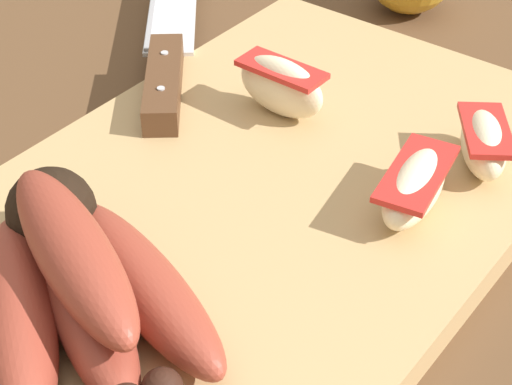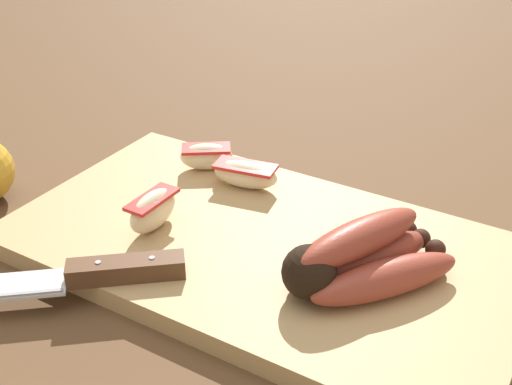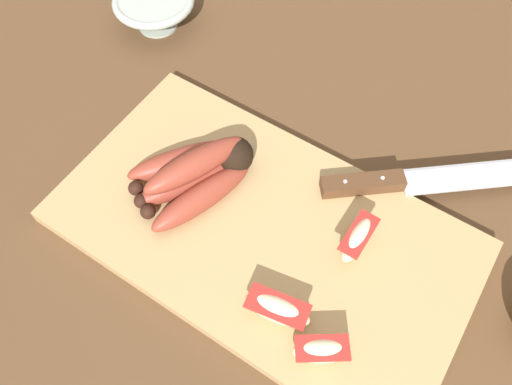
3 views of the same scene
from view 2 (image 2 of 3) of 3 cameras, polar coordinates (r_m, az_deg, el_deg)
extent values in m
plane|color=brown|center=(0.63, -0.93, -6.08)|extent=(6.00, 6.00, 0.00)
cube|color=tan|center=(0.63, 0.59, -4.82)|extent=(0.48, 0.27, 0.02)
sphere|color=black|center=(0.54, 4.60, -6.83)|extent=(0.05, 0.05, 0.05)
ellipsoid|color=brown|center=(0.56, 11.17, -7.13)|extent=(0.11, 0.13, 0.03)
sphere|color=black|center=(0.60, 15.18, -4.74)|extent=(0.02, 0.02, 0.02)
ellipsoid|color=brown|center=(0.58, 9.36, -5.71)|extent=(0.09, 0.14, 0.03)
sphere|color=black|center=(0.61, 13.97, -3.85)|extent=(0.02, 0.02, 0.02)
ellipsoid|color=brown|center=(0.59, 7.66, -4.36)|extent=(0.07, 0.14, 0.03)
sphere|color=black|center=(0.62, 12.87, -3.17)|extent=(0.02, 0.02, 0.02)
ellipsoid|color=brown|center=(0.56, 9.02, -3.85)|extent=(0.08, 0.13, 0.03)
cube|color=#51331E|center=(0.58, -11.10, -6.47)|extent=(0.09, 0.08, 0.02)
cylinder|color=#B2B2B7|center=(0.57, -8.94, -5.56)|extent=(0.01, 0.01, 0.00)
cylinder|color=#B2B2B7|center=(0.58, -13.43, -5.86)|extent=(0.01, 0.01, 0.00)
ellipsoid|color=beige|center=(0.74, -4.29, 3.11)|extent=(0.06, 0.05, 0.03)
cube|color=red|center=(0.73, -4.32, 3.80)|extent=(0.06, 0.05, 0.00)
ellipsoid|color=beige|center=(0.70, -0.91, 1.56)|extent=(0.07, 0.04, 0.03)
cube|color=red|center=(0.70, -0.92, 2.24)|extent=(0.07, 0.04, 0.00)
ellipsoid|color=beige|center=(0.64, -8.85, -1.55)|extent=(0.02, 0.06, 0.04)
cube|color=red|center=(0.63, -8.93, -0.57)|extent=(0.02, 0.06, 0.00)
camera|label=1|loc=(0.67, 34.31, 20.99)|focal=59.29mm
camera|label=3|loc=(0.80, 0.48, 42.81)|focal=35.66mm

